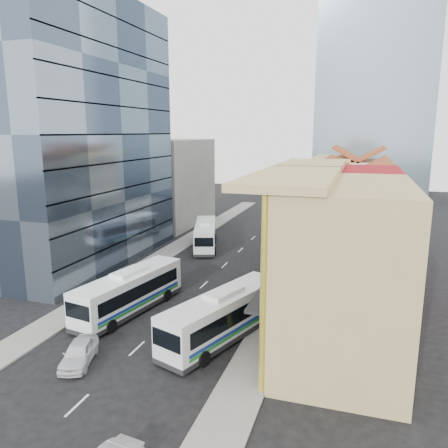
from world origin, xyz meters
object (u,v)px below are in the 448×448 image
(office_tower, at_px, (76,134))
(bus_left_far, at_px, (205,234))
(bus_left_near, at_px, (130,291))
(sedan_left, at_px, (79,353))
(bus_right, at_px, (224,315))
(shophouse_tan, at_px, (345,270))

(office_tower, distance_m, bus_left_far, 20.46)
(bus_left_near, height_order, sedan_left, bus_left_near)
(office_tower, relative_size, bus_right, 2.48)
(bus_left_far, relative_size, sedan_left, 2.55)
(bus_left_far, bearing_deg, bus_left_near, -105.15)
(shophouse_tan, xyz_separation_m, bus_left_near, (-17.72, 1.69, -4.10))
(shophouse_tan, xyz_separation_m, bus_right, (-8.50, -0.68, -4.06))
(shophouse_tan, relative_size, office_tower, 0.47)
(bus_left_near, xyz_separation_m, bus_left_far, (-1.17, 22.22, -0.08))
(shophouse_tan, bearing_deg, bus_left_far, 128.31)
(shophouse_tan, distance_m, sedan_left, 18.84)
(shophouse_tan, height_order, bus_left_far, shophouse_tan)
(bus_right, bearing_deg, bus_left_near, -174.56)
(bus_right, height_order, sedan_left, bus_right)
(shophouse_tan, height_order, bus_left_near, shophouse_tan)
(shophouse_tan, bearing_deg, office_tower, 155.70)
(shophouse_tan, height_order, office_tower, office_tower)
(shophouse_tan, distance_m, bus_right, 9.44)
(bus_left_near, bearing_deg, sedan_left, -72.85)
(bus_left_near, bearing_deg, shophouse_tan, 4.94)
(bus_left_far, distance_m, sedan_left, 30.98)
(sedan_left, bearing_deg, shophouse_tan, 4.49)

